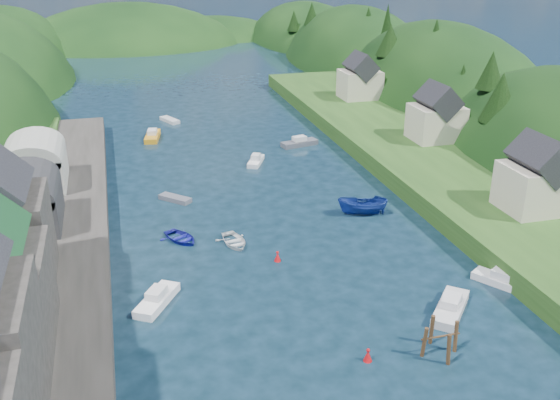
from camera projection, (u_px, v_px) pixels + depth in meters
name	position (u px, v px, depth m)	size (l,w,h in m)	color
ground	(239.00, 168.00, 87.43)	(600.00, 600.00, 0.00)	black
hillside_right	(437.00, 141.00, 123.43)	(36.00, 245.56, 48.00)	black
far_hills	(166.00, 73.00, 202.20)	(103.00, 68.00, 44.00)	black
hill_trees	(214.00, 67.00, 96.73)	(92.61, 153.25, 12.43)	black
quay_left	(40.00, 294.00, 54.56)	(12.00, 110.00, 2.00)	#2D2B28
boat_sheds	(29.00, 176.00, 69.31)	(7.00, 21.00, 7.50)	#2D2D30
terrace_right	(435.00, 167.00, 84.12)	(16.00, 120.00, 2.40)	#234719
right_bank_cottages	(429.00, 116.00, 90.45)	(9.00, 59.24, 8.41)	beige
piling_cluster_far	(440.00, 342.00, 47.91)	(3.24, 3.02, 3.24)	#382314
channel_buoy_near	(368.00, 355.00, 47.31)	(0.70, 0.70, 1.10)	#AE0D11
channel_buoy_far	(278.00, 257.00, 61.98)	(0.70, 0.70, 1.10)	#AE0D11
moored_boats	(287.00, 265.00, 59.91)	(35.56, 97.53, 2.51)	white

